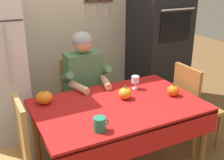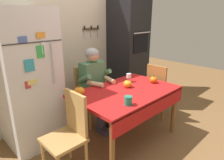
{
  "view_description": "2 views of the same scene",
  "coord_description": "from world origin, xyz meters",
  "views": [
    {
      "loc": [
        -1.03,
        -1.8,
        1.8
      ],
      "look_at": [
        0.01,
        0.24,
        0.91
      ],
      "focal_mm": 45.41,
      "sensor_mm": 36.0,
      "label": 1
    },
    {
      "loc": [
        -1.88,
        -1.56,
        1.71
      ],
      "look_at": [
        -0.09,
        0.28,
        0.86
      ],
      "focal_mm": 31.96,
      "sensor_mm": 36.0,
      "label": 2
    }
  ],
  "objects": [
    {
      "name": "back_wall_assembly",
      "position": [
        0.05,
        1.35,
        1.3
      ],
      "size": [
        3.7,
        0.13,
        2.6
      ],
      "color": "beige",
      "rests_on": "ground"
    },
    {
      "name": "pumpkin_medium",
      "position": [
        0.1,
        0.16,
        0.79
      ],
      "size": [
        0.12,
        0.12,
        0.12
      ],
      "color": "orange",
      "rests_on": "dining_table"
    },
    {
      "name": "coffee_mug",
      "position": [
        -0.32,
        -0.22,
        0.79
      ],
      "size": [
        0.12,
        0.09,
        0.1
      ],
      "color": "#237F66",
      "rests_on": "dining_table"
    },
    {
      "name": "seated_person",
      "position": [
        -0.06,
        0.68,
        0.74
      ],
      "size": [
        0.47,
        0.55,
        1.25
      ],
      "color": "#38384C",
      "rests_on": "ground"
    },
    {
      "name": "chair_left_side",
      "position": [
        -0.9,
        0.11,
        0.51
      ],
      "size": [
        0.4,
        0.4,
        0.93
      ],
      "color": "tan",
      "rests_on": "ground"
    },
    {
      "name": "pumpkin_small",
      "position": [
        0.52,
        0.02,
        0.79
      ],
      "size": [
        0.11,
        0.11,
        0.12
      ],
      "color": "orange",
      "rests_on": "dining_table"
    },
    {
      "name": "wine_glass",
      "position": [
        0.3,
        0.31,
        0.83
      ],
      "size": [
        0.07,
        0.07,
        0.13
      ],
      "color": "white",
      "rests_on": "dining_table"
    },
    {
      "name": "chair_right_side",
      "position": [
        0.9,
        0.15,
        0.51
      ],
      "size": [
        0.4,
        0.4,
        0.93
      ],
      "color": "#9E6B33",
      "rests_on": "ground"
    },
    {
      "name": "chair_behind_person",
      "position": [
        -0.06,
        0.87,
        0.51
      ],
      "size": [
        0.4,
        0.4,
        0.93
      ],
      "color": "tan",
      "rests_on": "ground"
    },
    {
      "name": "ground_plane",
      "position": [
        0.0,
        0.0,
        0.0
      ],
      "size": [
        10.0,
        10.0,
        0.0
      ],
      "primitive_type": "plane",
      "color": "brown",
      "rests_on": "ground"
    },
    {
      "name": "pumpkin_large",
      "position": [
        -0.55,
        0.39,
        0.8
      ],
      "size": [
        0.14,
        0.14,
        0.13
      ],
      "color": "orange",
      "rests_on": "dining_table"
    },
    {
      "name": "wall_oven",
      "position": [
        1.05,
        1.0,
        1.05
      ],
      "size": [
        0.6,
        0.64,
        2.1
      ],
      "color": "black",
      "rests_on": "ground"
    },
    {
      "name": "refrigerator",
      "position": [
        -0.95,
        0.96,
        0.9
      ],
      "size": [
        0.68,
        0.71,
        1.8
      ],
      "color": "silver",
      "rests_on": "ground"
    },
    {
      "name": "dining_table",
      "position": [
        0.0,
        0.08,
        0.66
      ],
      "size": [
        1.4,
        0.9,
        0.74
      ],
      "color": "brown",
      "rests_on": "ground"
    }
  ]
}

